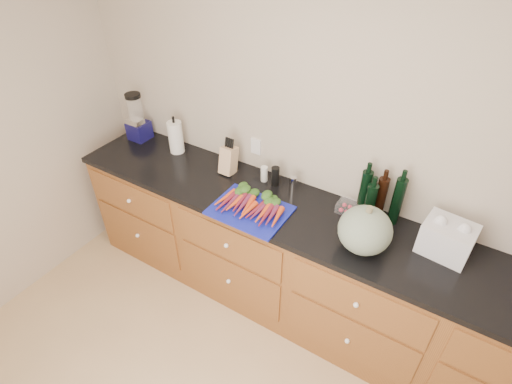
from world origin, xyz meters
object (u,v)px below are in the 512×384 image
Objects in this scene: carrots at (253,204)px; cutting_board at (250,210)px; tomato_box at (349,208)px; paper_towel at (176,137)px; blender_appliance at (137,120)px; knife_block at (228,160)px; squash at (365,230)px.

cutting_board is at bearing -90.00° from carrots.
tomato_box is at bearing 28.66° from carrots.
carrots is 1.73× the size of paper_towel.
paper_towel is (-0.88, 0.32, 0.12)m from cutting_board.
paper_towel reaches higher than carrots.
blender_appliance is 0.91m from knife_block.
squash is 0.34m from tomato_box.
knife_block is at bearing 141.27° from cutting_board.
squash reaches higher than knife_block.
blender_appliance is at bearing 166.10° from cutting_board.
squash is at bearing 2.24° from carrots.
carrots is 0.73m from squash.
blender_appliance reaches higher than knife_block.
cutting_board is 2.45× the size of knife_block.
knife_block is 0.92m from tomato_box.
squash is (0.73, 0.03, 0.10)m from carrots.
blender_appliance is at bearing 167.55° from carrots.
blender_appliance reaches higher than carrots.
squash is 1.52× the size of knife_block.
carrots is 1.12× the size of blender_appliance.
cutting_board is 1.12× the size of carrots.
blender_appliance reaches higher than cutting_board.
carrots reaches higher than tomato_box.
blender_appliance reaches higher than tomato_box.
squash is (0.73, 0.06, 0.13)m from cutting_board.
blender_appliance is (-1.28, 0.28, 0.14)m from carrots.
carrots is 0.46m from knife_block.
knife_block is at bearing -2.24° from paper_towel.
blender_appliance is (-1.28, 0.32, 0.17)m from cutting_board.
paper_towel is at bearing -179.60° from tomato_box.
squash is at bearing -7.24° from blender_appliance.
tomato_box reaches higher than cutting_board.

